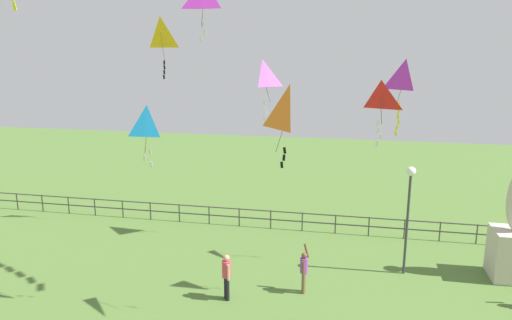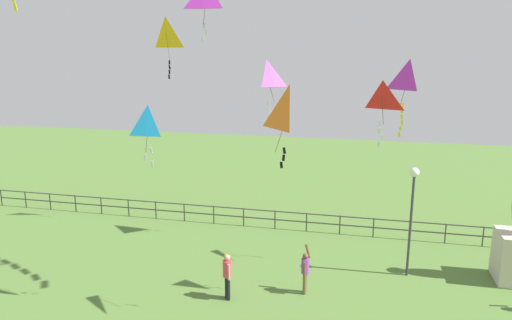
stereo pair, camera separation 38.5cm
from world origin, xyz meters
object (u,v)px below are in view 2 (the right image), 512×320
object	(u,v)px
kite_1	(166,34)
kite_3	(409,78)
kite_5	(382,98)
person_3	(305,270)
lamppost	(413,198)
kite_7	(289,109)
kite_8	(149,123)
kite_2	(267,77)
person_4	(227,274)

from	to	relation	value
kite_1	kite_3	size ratio (longest dim) A/B	0.97
kite_3	kite_5	distance (m)	3.46
kite_3	kite_5	bearing A→B (deg)	-107.46
person_3	kite_5	bearing A→B (deg)	-6.89
lamppost	kite_1	world-z (taller)	kite_1
lamppost	person_3	xyz separation A→B (m)	(-3.74, -2.33, -2.27)
person_3	kite_7	xyz separation A→B (m)	(-0.37, -1.89, 6.02)
kite_1	kite_8	world-z (taller)	kite_1
kite_8	kite_2	bearing A→B (deg)	71.22
person_3	kite_3	distance (m)	8.09
kite_2	kite_7	xyz separation A→B (m)	(2.13, -6.82, -0.57)
person_4	kite_7	size ratio (longest dim) A/B	0.68
kite_8	person_3	bearing A→B (deg)	22.53
lamppost	kite_7	xyz separation A→B (m)	(-4.11, -4.22, 3.76)
kite_2	kite_3	xyz separation A→B (m)	(5.84, -1.94, 0.14)
kite_1	kite_3	world-z (taller)	kite_1
kite_3	kite_5	world-z (taller)	kite_3
kite_2	kite_1	bearing A→B (deg)	178.22
person_4	kite_3	world-z (taller)	kite_3
kite_8	lamppost	bearing A→B (deg)	26.82
person_4	kite_1	distance (m)	11.41
kite_2	kite_5	world-z (taller)	kite_2
kite_3	person_4	bearing A→B (deg)	-146.02
person_4	kite_8	world-z (taller)	kite_8
person_4	kite_5	distance (m)	7.97
kite_1	person_4	bearing A→B (deg)	-52.75
kite_1	kite_2	distance (m)	5.14
lamppost	kite_2	bearing A→B (deg)	157.42
person_4	kite_2	xyz separation A→B (m)	(0.13, 5.96, 6.54)
person_4	kite_3	distance (m)	9.82
kite_1	kite_7	world-z (taller)	kite_1
kite_3	kite_5	xyz separation A→B (m)	(-1.03, -3.27, -0.47)
lamppost	kite_8	bearing A→B (deg)	-153.18
kite_3	kite_8	distance (m)	9.69
person_3	kite_5	size ratio (longest dim) A/B	0.85
kite_1	kite_2	xyz separation A→B (m)	(4.77, -0.15, -1.90)
kite_2	kite_3	world-z (taller)	kite_3
kite_2	kite_8	size ratio (longest dim) A/B	1.40
kite_3	person_3	bearing A→B (deg)	-138.14
kite_3	kite_7	bearing A→B (deg)	-127.26
lamppost	kite_7	bearing A→B (deg)	-134.25
person_3	kite_8	world-z (taller)	kite_8
person_4	kite_7	bearing A→B (deg)	-20.85
kite_7	kite_2	bearing A→B (deg)	107.33
kite_2	kite_3	bearing A→B (deg)	-18.36
person_3	kite_5	distance (m)	6.68
kite_2	kite_3	size ratio (longest dim) A/B	0.95
kite_7	kite_8	distance (m)	4.52
kite_8	kite_5	bearing A→B (deg)	13.63
kite_1	kite_3	bearing A→B (deg)	-11.13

